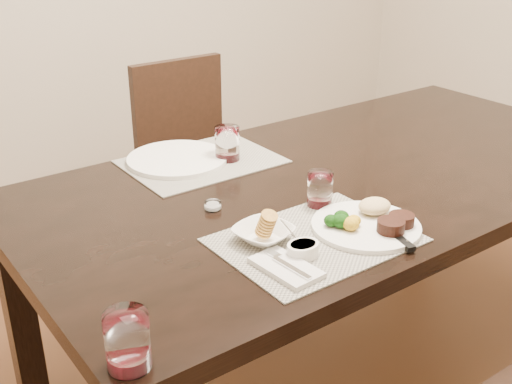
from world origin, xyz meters
TOP-DOWN VIEW (x-y plane):
  - ground_plane at (0.00, 0.00)m, footprint 4.50×4.50m
  - dining_table at (0.00, 0.00)m, footprint 2.00×1.00m
  - chair_far at (0.00, 0.93)m, footprint 0.42×0.42m
  - placemat_near at (-0.37, -0.28)m, footprint 0.46×0.34m
  - placemat_far at (-0.32, 0.32)m, footprint 0.46×0.34m
  - dinner_plate at (-0.22, -0.31)m, footprint 0.27×0.27m
  - napkin_fork at (-0.52, -0.35)m, footprint 0.10×0.17m
  - steak_knife at (-0.22, -0.38)m, footprint 0.06×0.26m
  - cracker_bowl at (-0.48, -0.21)m, footprint 0.17×0.17m
  - sauce_ramekin at (-0.45, -0.32)m, footprint 0.08×0.12m
  - wine_glass_near at (-0.24, -0.14)m, footprint 0.07×0.07m
  - far_plate at (-0.39, 0.37)m, footprint 0.31×0.31m
  - wine_glass_far at (-0.25, 0.28)m, footprint 0.08×0.08m
  - wine_glass_side at (-0.94, -0.43)m, footprint 0.08×0.08m
  - salt_cellar at (-0.48, 0.01)m, footprint 0.05×0.05m

SIDE VIEW (x-z plane):
  - ground_plane at x=0.00m, z-range 0.00..0.00m
  - chair_far at x=0.00m, z-range 0.05..0.95m
  - dining_table at x=0.00m, z-range 0.29..1.04m
  - placemat_near at x=-0.37m, z-range 0.75..0.75m
  - placemat_far at x=-0.32m, z-range 0.75..0.75m
  - steak_knife at x=-0.22m, z-range 0.75..0.77m
  - salt_cellar at x=-0.48m, z-range 0.75..0.77m
  - napkin_fork at x=-0.52m, z-range 0.75..0.77m
  - far_plate at x=-0.39m, z-range 0.75..0.77m
  - dinner_plate at x=-0.22m, z-range 0.74..0.79m
  - sauce_ramekin at x=-0.45m, z-range 0.74..0.80m
  - cracker_bowl at x=-0.48m, z-range 0.74..0.80m
  - wine_glass_near at x=-0.24m, z-range 0.75..0.84m
  - wine_glass_side at x=-0.94m, z-range 0.74..0.85m
  - wine_glass_far at x=-0.25m, z-range 0.75..0.86m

